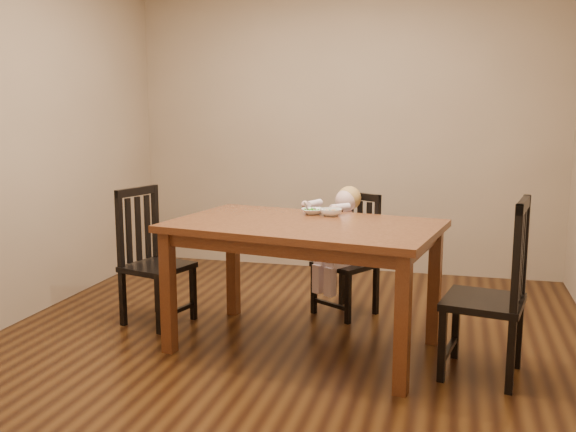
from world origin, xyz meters
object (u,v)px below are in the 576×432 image
(dining_table, at_px, (304,237))
(chair_child, at_px, (349,256))
(bowl_veg, at_px, (331,212))
(bowl_peas, at_px, (313,211))
(toddler, at_px, (346,239))
(chair_left, at_px, (152,259))
(chair_right, at_px, (494,293))

(dining_table, relative_size, chair_child, 1.97)
(bowl_veg, bearing_deg, bowl_peas, 167.61)
(bowl_peas, bearing_deg, toddler, 70.36)
(chair_left, distance_m, bowl_peas, 1.22)
(chair_right, relative_size, bowl_peas, 6.86)
(chair_right, bearing_deg, bowl_peas, 77.80)
(dining_table, bearing_deg, bowl_peas, 92.91)
(chair_child, xyz_separation_m, bowl_peas, (-0.18, -0.47, 0.41))
(dining_table, bearing_deg, chair_right, -8.02)
(chair_child, bearing_deg, chair_left, 54.06)
(bowl_peas, bearing_deg, chair_child, 69.32)
(chair_left, relative_size, bowl_peas, 6.40)
(bowl_peas, bearing_deg, chair_right, -22.83)
(chair_right, distance_m, bowl_peas, 1.31)
(toddler, height_order, bowl_veg, bowl_veg)
(bowl_peas, bearing_deg, dining_table, -87.09)
(dining_table, bearing_deg, chair_left, 168.83)
(chair_left, bearing_deg, bowl_veg, 108.99)
(chair_right, xyz_separation_m, bowl_peas, (-1.16, 0.49, 0.34))
(chair_child, height_order, toddler, chair_child)
(chair_right, bearing_deg, chair_left, 91.01)
(chair_right, relative_size, bowl_veg, 7.05)
(dining_table, relative_size, chair_left, 1.84)
(toddler, distance_m, bowl_veg, 0.54)
(bowl_veg, bearing_deg, chair_left, -177.02)
(dining_table, relative_size, chair_right, 1.71)
(toddler, bearing_deg, bowl_veg, 118.02)
(chair_right, bearing_deg, chair_child, 56.35)
(dining_table, bearing_deg, bowl_veg, 69.43)
(bowl_veg, bearing_deg, dining_table, -110.57)
(chair_right, height_order, bowl_peas, chair_right)
(dining_table, xyz_separation_m, chair_left, (-1.18, 0.23, -0.26))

